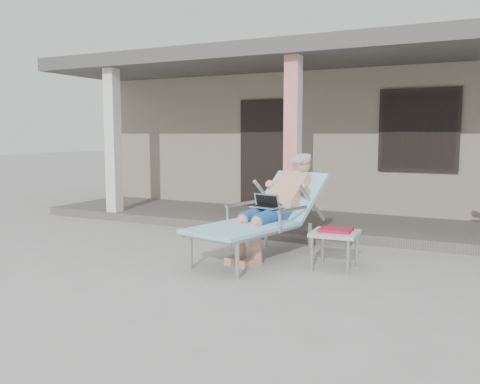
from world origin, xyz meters
The scene contains 7 objects.
ground centered at (0.00, 0.00, 0.00)m, with size 60.00×60.00×0.00m, color #9E9E99.
house centered at (0.00, 6.50, 1.67)m, with size 10.40×5.40×3.30m.
porch_deck centered at (0.00, 3.00, 0.07)m, with size 10.00×2.00×0.15m, color #605B56.
porch_overhang centered at (0.00, 2.95, 2.79)m, with size 10.00×2.30×2.85m.
porch_step centered at (0.00, 1.85, 0.04)m, with size 2.00×0.30×0.07m, color #605B56.
lounger centered at (0.19, 0.79, 0.87)m, with size 1.26×2.26×1.42m.
side_table centered at (1.13, 0.58, 0.40)m, with size 0.57×0.57×0.48m.
Camera 1 is at (2.74, -5.19, 1.60)m, focal length 38.00 mm.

